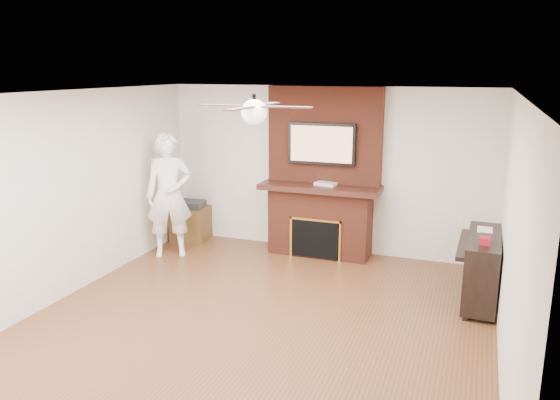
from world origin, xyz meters
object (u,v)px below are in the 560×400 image
(side_table, at_px, (191,221))
(piano, at_px, (481,267))
(person, at_px, (169,195))
(fireplace, at_px, (322,189))

(side_table, xyz_separation_m, piano, (4.50, -1.01, 0.15))
(person, xyz_separation_m, side_table, (-0.11, 0.81, -0.63))
(person, distance_m, piano, 4.42)
(person, relative_size, piano, 1.45)
(person, distance_m, side_table, 1.03)
(side_table, bearing_deg, piano, -19.32)
(fireplace, relative_size, piano, 1.95)
(fireplace, height_order, piano, fireplace)
(fireplace, height_order, side_table, fireplace)
(person, bearing_deg, side_table, 67.51)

